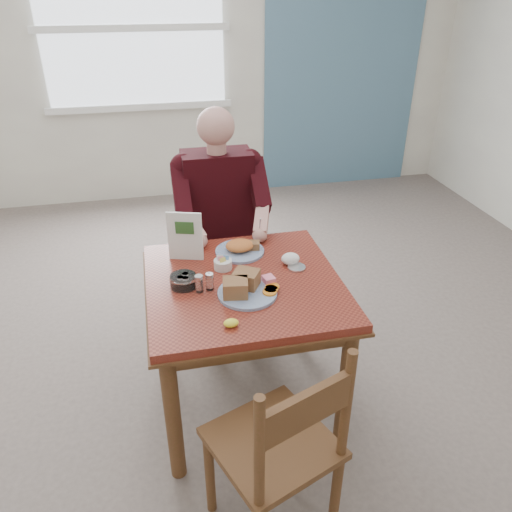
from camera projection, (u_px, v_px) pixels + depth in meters
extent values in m
plane|color=#5F534C|center=(246.00, 398.00, 2.70)|extent=(6.00, 6.00, 0.00)
plane|color=beige|center=(179.00, 51.00, 4.57)|extent=(5.50, 0.00, 5.50)
cube|color=slate|center=(345.00, 46.00, 4.85)|extent=(1.60, 0.02, 2.80)
ellipsoid|color=#FFF635|center=(231.00, 323.00, 2.02)|extent=(0.06, 0.05, 0.03)
ellipsoid|color=white|center=(290.00, 259.00, 2.46)|extent=(0.11, 0.10, 0.06)
cylinder|color=silver|center=(297.00, 268.00, 2.43)|extent=(0.10, 0.10, 0.01)
cube|color=white|center=(132.00, 28.00, 4.37)|extent=(1.60, 0.02, 1.30)
cube|color=white|center=(141.00, 107.00, 4.70)|extent=(1.72, 0.04, 0.06)
cube|color=white|center=(132.00, 28.00, 4.36)|extent=(1.72, 0.04, 0.06)
cube|color=maroon|center=(244.00, 284.00, 2.34)|extent=(0.90, 0.90, 0.04)
cube|color=brown|center=(244.00, 289.00, 2.36)|extent=(0.92, 0.92, 0.01)
cylinder|color=brown|center=(173.00, 417.00, 2.12)|extent=(0.07, 0.07, 0.71)
cylinder|color=brown|center=(345.00, 389.00, 2.27)|extent=(0.07, 0.07, 0.71)
cylinder|color=brown|center=(163.00, 312.00, 2.79)|extent=(0.07, 0.07, 0.71)
cylinder|color=brown|center=(297.00, 295.00, 2.93)|extent=(0.07, 0.07, 0.71)
cube|color=brown|center=(263.00, 349.00, 2.05)|extent=(0.80, 0.03, 0.08)
cube|color=brown|center=(230.00, 257.00, 2.71)|extent=(0.80, 0.03, 0.08)
cube|color=brown|center=(161.00, 307.00, 2.31)|extent=(0.03, 0.80, 0.08)
cube|color=brown|center=(322.00, 287.00, 2.45)|extent=(0.03, 0.80, 0.08)
cylinder|color=brown|center=(198.00, 308.00, 3.04)|extent=(0.04, 0.04, 0.45)
cylinder|color=brown|center=(255.00, 301.00, 3.11)|extent=(0.04, 0.04, 0.45)
cylinder|color=brown|center=(192.00, 278.00, 3.35)|extent=(0.04, 0.04, 0.45)
cylinder|color=brown|center=(244.00, 272.00, 3.42)|extent=(0.04, 0.04, 0.45)
cube|color=brown|center=(221.00, 257.00, 3.11)|extent=(0.42, 0.42, 0.03)
cylinder|color=brown|center=(187.00, 213.00, 3.12)|extent=(0.04, 0.04, 0.50)
cylinder|color=brown|center=(243.00, 208.00, 3.18)|extent=(0.04, 0.04, 0.50)
cube|color=brown|center=(215.00, 196.00, 3.10)|extent=(0.38, 0.03, 0.14)
cylinder|color=brown|center=(210.00, 473.00, 2.03)|extent=(0.05, 0.05, 0.45)
cylinder|color=brown|center=(281.00, 434.00, 2.21)|extent=(0.05, 0.05, 0.45)
cylinder|color=brown|center=(335.00, 496.00, 1.94)|extent=(0.05, 0.05, 0.45)
cube|color=brown|center=(272.00, 443.00, 1.87)|extent=(0.54, 0.54, 0.03)
cylinder|color=brown|center=(259.00, 457.00, 1.54)|extent=(0.05, 0.05, 0.50)
cylinder|color=brown|center=(346.00, 408.00, 1.71)|extent=(0.05, 0.05, 0.50)
cube|color=brown|center=(307.00, 409.00, 1.58)|extent=(0.37, 0.17, 0.14)
cube|color=#999673|center=(207.00, 257.00, 2.95)|extent=(0.13, 0.38, 0.12)
cube|color=#999673|center=(240.00, 254.00, 2.99)|extent=(0.13, 0.38, 0.12)
cube|color=#999673|center=(214.00, 316.00, 2.95)|extent=(0.10, 0.10, 0.48)
cube|color=#999673|center=(247.00, 312.00, 2.99)|extent=(0.10, 0.10, 0.48)
cube|color=black|center=(218.00, 199.00, 2.95)|extent=(0.40, 0.22, 0.58)
sphere|color=black|center=(183.00, 166.00, 2.81)|extent=(0.15, 0.15, 0.15)
sphere|color=black|center=(249.00, 161.00, 2.88)|extent=(0.15, 0.15, 0.15)
cylinder|color=tan|center=(217.00, 149.00, 2.79)|extent=(0.11, 0.11, 0.08)
sphere|color=tan|center=(216.00, 126.00, 2.72)|extent=(0.21, 0.21, 0.21)
cube|color=black|center=(181.00, 191.00, 2.76)|extent=(0.09, 0.29, 0.27)
cube|color=black|center=(259.00, 184.00, 2.84)|extent=(0.09, 0.29, 0.27)
sphere|color=black|center=(184.00, 216.00, 2.71)|extent=(0.09, 0.09, 0.09)
sphere|color=black|center=(263.00, 209.00, 2.79)|extent=(0.09, 0.09, 0.09)
cube|color=tan|center=(192.00, 228.00, 2.65)|extent=(0.14, 0.23, 0.14)
cube|color=tan|center=(261.00, 221.00, 2.72)|extent=(0.14, 0.23, 0.14)
sphere|color=tan|center=(200.00, 241.00, 2.60)|extent=(0.08, 0.08, 0.08)
sphere|color=tan|center=(260.00, 235.00, 2.66)|extent=(0.08, 0.08, 0.08)
cylinder|color=silver|center=(260.00, 226.00, 2.64)|extent=(0.01, 0.05, 0.12)
cylinder|color=white|center=(247.00, 293.00, 2.23)|extent=(0.34, 0.34, 0.01)
cube|color=#B68051|center=(235.00, 288.00, 2.19)|extent=(0.12, 0.11, 0.07)
cube|color=#B68051|center=(246.00, 279.00, 2.25)|extent=(0.14, 0.14, 0.07)
cylinder|color=orange|center=(270.00, 292.00, 2.22)|extent=(0.09, 0.09, 0.01)
cylinder|color=orange|center=(271.00, 289.00, 2.24)|extent=(0.07, 0.07, 0.01)
cylinder|color=orange|center=(272.00, 287.00, 2.25)|extent=(0.07, 0.07, 0.01)
cube|color=pink|center=(269.00, 279.00, 2.29)|extent=(0.06, 0.06, 0.03)
cylinder|color=white|center=(240.00, 251.00, 2.57)|extent=(0.30, 0.30, 0.01)
ellipsoid|color=orange|center=(240.00, 245.00, 2.55)|extent=(0.17, 0.15, 0.05)
cube|color=#B68051|center=(251.00, 245.00, 2.57)|extent=(0.10, 0.07, 0.04)
cylinder|color=white|center=(223.00, 264.00, 2.42)|extent=(0.10, 0.10, 0.05)
cube|color=pink|center=(221.00, 259.00, 2.41)|extent=(0.03, 0.01, 0.02)
cube|color=#6699D8|center=(226.00, 258.00, 2.41)|extent=(0.03, 0.02, 0.02)
cube|color=#EAD159|center=(223.00, 260.00, 2.39)|extent=(0.03, 0.02, 0.02)
cube|color=white|center=(220.00, 257.00, 2.42)|extent=(0.03, 0.02, 0.02)
cylinder|color=white|center=(199.00, 285.00, 2.24)|extent=(0.04, 0.04, 0.07)
cylinder|color=silver|center=(199.00, 277.00, 2.22)|extent=(0.04, 0.04, 0.01)
cylinder|color=white|center=(210.00, 283.00, 2.25)|extent=(0.04, 0.04, 0.07)
cylinder|color=silver|center=(209.00, 275.00, 2.23)|extent=(0.04, 0.04, 0.01)
cylinder|color=white|center=(184.00, 281.00, 2.28)|extent=(0.16, 0.16, 0.06)
cylinder|color=white|center=(180.00, 279.00, 2.26)|extent=(0.04, 0.04, 0.02)
cylinder|color=white|center=(185.00, 275.00, 2.29)|extent=(0.04, 0.04, 0.02)
cylinder|color=white|center=(185.00, 279.00, 2.26)|extent=(0.04, 0.04, 0.02)
cube|color=white|center=(185.00, 236.00, 2.45)|extent=(0.17, 0.06, 0.26)
cube|color=#2D5926|center=(184.00, 228.00, 2.42)|extent=(0.09, 0.03, 0.06)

